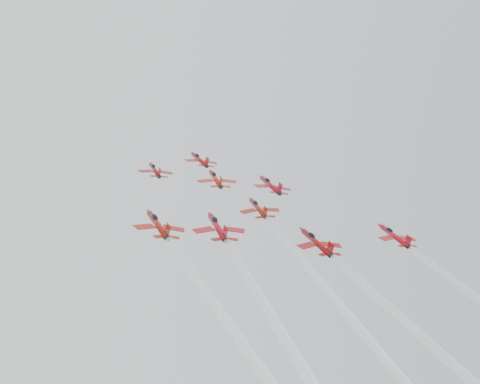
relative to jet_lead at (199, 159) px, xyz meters
name	(u,v)px	position (x,y,z in m)	size (l,w,h in m)	color
jet_lead	(199,159)	(0.00, 0.00, 0.00)	(9.75, 12.47, 7.97)	#9A140E
jet_row2_left	(155,170)	(-15.18, -10.83, -6.42)	(8.59, 10.99, 7.02)	maroon
jet_row2_center	(215,179)	(-0.34, -13.28, -7.85)	(10.17, 13.01, 8.31)	#AE2010
jet_row2_right	(270,185)	(14.37, -14.36, -8.49)	(10.49, 13.42, 8.57)	maroon
jet_center	(370,326)	(3.96, -67.51, -40.00)	(9.30, 87.52, 52.45)	maroon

